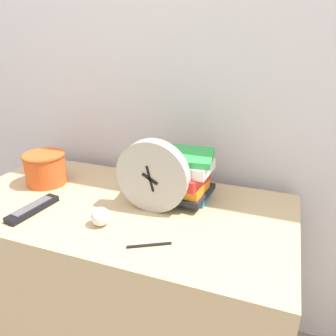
# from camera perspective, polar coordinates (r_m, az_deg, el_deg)

# --- Properties ---
(wall_back) EXTENTS (6.00, 0.04, 2.40)m
(wall_back) POSITION_cam_1_polar(r_m,az_deg,el_deg) (1.35, -1.73, 19.89)
(wall_back) COLOR silver
(wall_back) RESTS_ON ground_plane
(desk) EXTENTS (1.18, 0.59, 0.71)m
(desk) POSITION_cam_1_polar(r_m,az_deg,el_deg) (1.37, -7.32, -19.46)
(desk) COLOR tan
(desk) RESTS_ON ground_plane
(desk_clock) EXTENTS (0.25, 0.05, 0.25)m
(desk_clock) POSITION_cam_1_polar(r_m,az_deg,el_deg) (1.07, -2.72, -1.47)
(desk_clock) COLOR #B7B2A8
(desk_clock) RESTS_ON desk
(book_stack) EXTENTS (0.26, 0.21, 0.17)m
(book_stack) POSITION_cam_1_polar(r_m,az_deg,el_deg) (1.15, 2.14, -1.39)
(book_stack) COLOR #2D9ED1
(book_stack) RESTS_ON desk
(basket) EXTENTS (0.16, 0.16, 0.12)m
(basket) POSITION_cam_1_polar(r_m,az_deg,el_deg) (1.37, -20.60, 0.11)
(basket) COLOR #E05623
(basket) RESTS_ON desk
(tv_remote) EXTENTS (0.07, 0.20, 0.02)m
(tv_remote) POSITION_cam_1_polar(r_m,az_deg,el_deg) (1.20, -22.48, -6.55)
(tv_remote) COLOR black
(tv_remote) RESTS_ON desk
(crumpled_paper_ball) EXTENTS (0.06, 0.06, 0.06)m
(crumpled_paper_ball) POSITION_cam_1_polar(r_m,az_deg,el_deg) (1.05, -11.73, -8.26)
(crumpled_paper_ball) COLOR white
(crumpled_paper_ball) RESTS_ON desk
(pen) EXTENTS (0.12, 0.07, 0.01)m
(pen) POSITION_cam_1_polar(r_m,az_deg,el_deg) (0.95, -3.30, -13.23)
(pen) COLOR black
(pen) RESTS_ON desk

